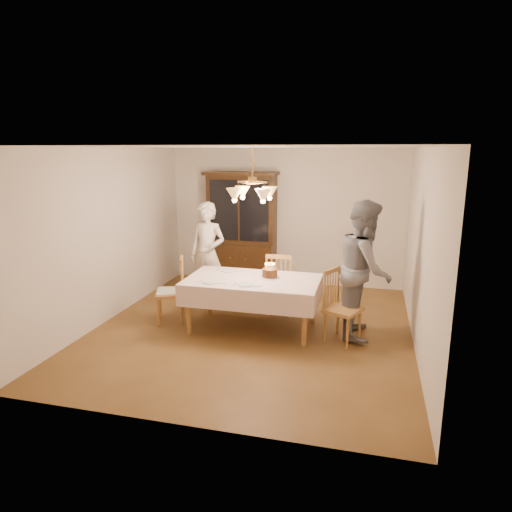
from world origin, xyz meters
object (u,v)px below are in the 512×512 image
(dining_table, at_px, (253,284))
(birthday_cake, at_px, (270,274))
(chair_far_side, at_px, (281,287))
(elderly_woman, at_px, (208,254))
(china_hutch, at_px, (242,231))

(dining_table, relative_size, birthday_cake, 6.33)
(chair_far_side, relative_size, elderly_woman, 0.57)
(chair_far_side, bearing_deg, dining_table, -109.78)
(chair_far_side, bearing_deg, elderly_woman, 174.47)
(dining_table, distance_m, elderly_woman, 1.34)
(china_hutch, height_order, elderly_woman, china_hutch)
(dining_table, height_order, birthday_cake, birthday_cake)
(birthday_cake, bearing_deg, china_hutch, 115.85)
(chair_far_side, height_order, birthday_cake, chair_far_side)
(elderly_woman, relative_size, birthday_cake, 5.80)
(chair_far_side, bearing_deg, china_hutch, 125.49)
(elderly_woman, height_order, birthday_cake, elderly_woman)
(china_hutch, relative_size, birthday_cake, 7.20)
(birthday_cake, bearing_deg, chair_far_side, 86.25)
(dining_table, xyz_separation_m, birthday_cake, (0.23, 0.12, 0.14))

